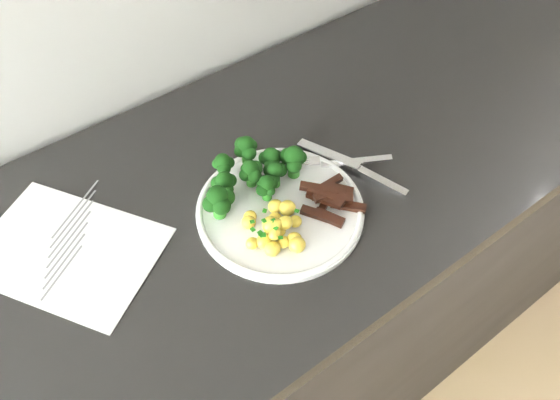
{
  "coord_description": "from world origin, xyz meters",
  "views": [
    {
      "loc": [
        -0.18,
        1.18,
        1.59
      ],
      "look_at": [
        0.14,
        1.61,
        0.93
      ],
      "focal_mm": 34.85,
      "sensor_mm": 36.0,
      "label": 1
    }
  ],
  "objects_px": {
    "plate": "(280,209)",
    "beef_strips": "(329,198)",
    "potatoes": "(276,228)",
    "fork": "(341,161)",
    "counter": "(233,338)",
    "broccoli": "(252,173)",
    "knife": "(365,173)",
    "recipe_paper": "(67,251)"
  },
  "relations": [
    {
      "from": "counter",
      "to": "beef_strips",
      "type": "height_order",
      "value": "beef_strips"
    },
    {
      "from": "recipe_paper",
      "to": "fork",
      "type": "relative_size",
      "value": 2.11
    },
    {
      "from": "plate",
      "to": "beef_strips",
      "type": "distance_m",
      "value": 0.08
    },
    {
      "from": "potatoes",
      "to": "plate",
      "type": "bearing_deg",
      "value": 46.17
    },
    {
      "from": "fork",
      "to": "broccoli",
      "type": "bearing_deg",
      "value": 162.76
    },
    {
      "from": "counter",
      "to": "knife",
      "type": "relative_size",
      "value": 11.89
    },
    {
      "from": "potatoes",
      "to": "beef_strips",
      "type": "distance_m",
      "value": 0.11
    },
    {
      "from": "recipe_paper",
      "to": "broccoli",
      "type": "relative_size",
      "value": 1.71
    },
    {
      "from": "knife",
      "to": "recipe_paper",
      "type": "bearing_deg",
      "value": 161.53
    },
    {
      "from": "beef_strips",
      "to": "fork",
      "type": "distance_m",
      "value": 0.09
    },
    {
      "from": "broccoli",
      "to": "fork",
      "type": "bearing_deg",
      "value": -17.24
    },
    {
      "from": "plate",
      "to": "potatoes",
      "type": "xyz_separation_m",
      "value": [
        -0.04,
        -0.04,
        0.02
      ]
    },
    {
      "from": "broccoli",
      "to": "potatoes",
      "type": "height_order",
      "value": "broccoli"
    },
    {
      "from": "plate",
      "to": "beef_strips",
      "type": "xyz_separation_m",
      "value": [
        0.07,
        -0.04,
        0.01
      ]
    },
    {
      "from": "potatoes",
      "to": "recipe_paper",
      "type": "bearing_deg",
      "value": 148.04
    },
    {
      "from": "plate",
      "to": "fork",
      "type": "distance_m",
      "value": 0.14
    },
    {
      "from": "knife",
      "to": "beef_strips",
      "type": "bearing_deg",
      "value": -171.92
    },
    {
      "from": "counter",
      "to": "fork",
      "type": "xyz_separation_m",
      "value": [
        0.23,
        -0.04,
        0.47
      ]
    },
    {
      "from": "potatoes",
      "to": "knife",
      "type": "relative_size",
      "value": 0.54
    },
    {
      "from": "fork",
      "to": "beef_strips",
      "type": "bearing_deg",
      "value": -143.9
    },
    {
      "from": "recipe_paper",
      "to": "fork",
      "type": "height_order",
      "value": "fork"
    },
    {
      "from": "counter",
      "to": "knife",
      "type": "height_order",
      "value": "knife"
    },
    {
      "from": "beef_strips",
      "to": "fork",
      "type": "relative_size",
      "value": 0.65
    },
    {
      "from": "plate",
      "to": "knife",
      "type": "xyz_separation_m",
      "value": [
        0.16,
        -0.02,
        0.0
      ]
    },
    {
      "from": "counter",
      "to": "broccoli",
      "type": "height_order",
      "value": "broccoli"
    },
    {
      "from": "plate",
      "to": "broccoli",
      "type": "xyz_separation_m",
      "value": [
        -0.01,
        0.06,
        0.04
      ]
    },
    {
      "from": "recipe_paper",
      "to": "potatoes",
      "type": "xyz_separation_m",
      "value": [
        0.27,
        -0.17,
        0.02
      ]
    },
    {
      "from": "beef_strips",
      "to": "knife",
      "type": "relative_size",
      "value": 0.5
    },
    {
      "from": "counter",
      "to": "recipe_paper",
      "type": "relative_size",
      "value": 7.24
    },
    {
      "from": "plate",
      "to": "recipe_paper",
      "type": "bearing_deg",
      "value": 156.67
    },
    {
      "from": "broccoli",
      "to": "potatoes",
      "type": "xyz_separation_m",
      "value": [
        -0.03,
        -0.1,
        -0.02
      ]
    },
    {
      "from": "recipe_paper",
      "to": "broccoli",
      "type": "bearing_deg",
      "value": -13.42
    },
    {
      "from": "knife",
      "to": "counter",
      "type": "bearing_deg",
      "value": 161.7
    },
    {
      "from": "plate",
      "to": "beef_strips",
      "type": "height_order",
      "value": "beef_strips"
    },
    {
      "from": "potatoes",
      "to": "fork",
      "type": "distance_m",
      "value": 0.18
    },
    {
      "from": "recipe_paper",
      "to": "plate",
      "type": "distance_m",
      "value": 0.33
    },
    {
      "from": "plate",
      "to": "broccoli",
      "type": "relative_size",
      "value": 1.38
    },
    {
      "from": "plate",
      "to": "potatoes",
      "type": "bearing_deg",
      "value": -133.83
    },
    {
      "from": "counter",
      "to": "plate",
      "type": "height_order",
      "value": "plate"
    },
    {
      "from": "broccoli",
      "to": "knife",
      "type": "bearing_deg",
      "value": -26.48
    },
    {
      "from": "broccoli",
      "to": "beef_strips",
      "type": "distance_m",
      "value": 0.13
    },
    {
      "from": "counter",
      "to": "broccoli",
      "type": "relative_size",
      "value": 12.37
    }
  ]
}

